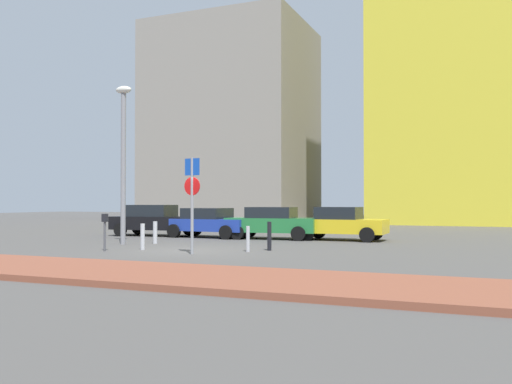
# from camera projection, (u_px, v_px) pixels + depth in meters

# --- Properties ---
(ground_plane) EXTENTS (120.00, 120.00, 0.00)m
(ground_plane) POSITION_uv_depth(u_px,v_px,m) (190.00, 251.00, 19.24)
(ground_plane) COLOR #4C4947
(sidewalk_brick) EXTENTS (40.00, 3.36, 0.14)m
(sidewalk_brick) POSITION_uv_depth(u_px,v_px,m) (61.00, 269.00, 13.44)
(sidewalk_brick) COLOR brown
(sidewalk_brick) RESTS_ON ground
(parked_car_black) EXTENTS (4.44, 2.16, 1.55)m
(parked_car_black) POSITION_uv_depth(u_px,v_px,m) (154.00, 220.00, 27.70)
(parked_car_black) COLOR black
(parked_car_black) RESTS_ON ground
(parked_car_blue) EXTENTS (4.35, 2.33, 1.40)m
(parked_car_blue) POSITION_uv_depth(u_px,v_px,m) (209.00, 222.00, 26.52)
(parked_car_blue) COLOR #1E389E
(parked_car_blue) RESTS_ON ground
(parked_car_green) EXTENTS (4.29, 2.17, 1.46)m
(parked_car_green) POSITION_uv_depth(u_px,v_px,m) (272.00, 222.00, 25.33)
(parked_car_green) COLOR #237238
(parked_car_green) RESTS_ON ground
(parked_car_yellow) EXTENTS (3.95, 2.00, 1.48)m
(parked_car_yellow) POSITION_uv_depth(u_px,v_px,m) (341.00, 223.00, 24.49)
(parked_car_yellow) COLOR gold
(parked_car_yellow) RESTS_ON ground
(parking_sign_post) EXTENTS (0.60, 0.10, 3.14)m
(parking_sign_post) POSITION_uv_depth(u_px,v_px,m) (192.00, 193.00, 17.95)
(parking_sign_post) COLOR gray
(parking_sign_post) RESTS_ON ground
(parking_meter) EXTENTS (0.18, 0.14, 1.29)m
(parking_meter) POSITION_uv_depth(u_px,v_px,m) (105.00, 227.00, 19.05)
(parking_meter) COLOR #4C4C51
(parking_meter) RESTS_ON ground
(street_lamp) EXTENTS (0.70, 0.36, 6.35)m
(street_lamp) POSITION_uv_depth(u_px,v_px,m) (123.00, 150.00, 22.10)
(street_lamp) COLOR gray
(street_lamp) RESTS_ON ground
(traffic_bollard_near) EXTENTS (0.15, 0.15, 1.01)m
(traffic_bollard_near) POSITION_uv_depth(u_px,v_px,m) (269.00, 236.00, 19.31)
(traffic_bollard_near) COLOR black
(traffic_bollard_near) RESTS_ON ground
(traffic_bollard_mid) EXTENTS (0.17, 0.17, 0.90)m
(traffic_bollard_mid) POSITION_uv_depth(u_px,v_px,m) (155.00, 233.00, 22.51)
(traffic_bollard_mid) COLOR #B7B7BC
(traffic_bollard_mid) RESTS_ON ground
(traffic_bollard_far) EXTENTS (0.15, 0.15, 0.93)m
(traffic_bollard_far) POSITION_uv_depth(u_px,v_px,m) (143.00, 237.00, 19.58)
(traffic_bollard_far) COLOR #B7B7BC
(traffic_bollard_far) RESTS_ON ground
(traffic_bollard_edge) EXTENTS (0.12, 0.12, 0.88)m
(traffic_bollard_edge) POSITION_uv_depth(u_px,v_px,m) (248.00, 239.00, 18.86)
(traffic_bollard_edge) COLOR #B7B7BC
(traffic_bollard_edge) RESTS_ON ground
(building_colorful_midrise) EXTENTS (17.09, 16.33, 29.09)m
(building_colorful_midrise) POSITION_uv_depth(u_px,v_px,m) (487.00, 46.00, 45.56)
(building_colorful_midrise) COLOR gold
(building_colorful_midrise) RESTS_ON ground
(building_under_construction) EXTENTS (14.85, 12.23, 19.18)m
(building_under_construction) POSITION_uv_depth(u_px,v_px,m) (233.00, 123.00, 55.39)
(building_under_construction) COLOR gray
(building_under_construction) RESTS_ON ground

